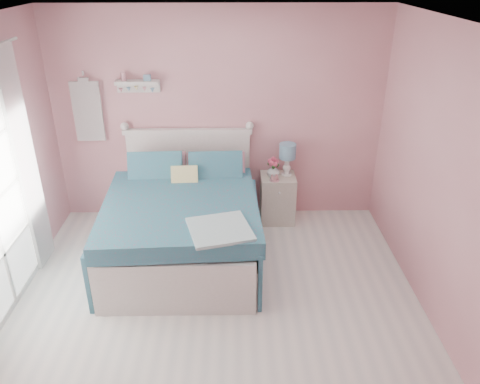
{
  "coord_description": "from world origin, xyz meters",
  "views": [
    {
      "loc": [
        0.18,
        -3.25,
        3.02
      ],
      "look_at": [
        0.25,
        1.2,
        0.81
      ],
      "focal_mm": 35.0,
      "sensor_mm": 36.0,
      "label": 1
    }
  ],
  "objects_px": {
    "table_lamp": "(287,154)",
    "teacup": "(275,178)",
    "bed": "(184,224)",
    "nightstand": "(277,198)",
    "vase": "(273,171)"
  },
  "relations": [
    {
      "from": "table_lamp",
      "to": "teacup",
      "type": "bearing_deg",
      "value": -133.96
    },
    {
      "from": "bed",
      "to": "table_lamp",
      "type": "distance_m",
      "value": 1.56
    },
    {
      "from": "bed",
      "to": "teacup",
      "type": "height_order",
      "value": "bed"
    },
    {
      "from": "bed",
      "to": "nightstand",
      "type": "height_order",
      "value": "bed"
    },
    {
      "from": "bed",
      "to": "nightstand",
      "type": "xyz_separation_m",
      "value": [
        1.11,
        0.79,
        -0.09
      ]
    },
    {
      "from": "nightstand",
      "to": "vase",
      "type": "relative_size",
      "value": 3.76
    },
    {
      "from": "teacup",
      "to": "vase",
      "type": "bearing_deg",
      "value": 95.47
    },
    {
      "from": "teacup",
      "to": "nightstand",
      "type": "bearing_deg",
      "value": 65.42
    },
    {
      "from": "nightstand",
      "to": "vase",
      "type": "bearing_deg",
      "value": -165.87
    },
    {
      "from": "nightstand",
      "to": "teacup",
      "type": "distance_m",
      "value": 0.37
    },
    {
      "from": "vase",
      "to": "teacup",
      "type": "bearing_deg",
      "value": -84.53
    },
    {
      "from": "vase",
      "to": "teacup",
      "type": "xyz_separation_m",
      "value": [
        0.01,
        -0.11,
        -0.05
      ]
    },
    {
      "from": "bed",
      "to": "nightstand",
      "type": "bearing_deg",
      "value": 32.36
    },
    {
      "from": "vase",
      "to": "teacup",
      "type": "relative_size",
      "value": 1.86
    },
    {
      "from": "bed",
      "to": "table_lamp",
      "type": "xyz_separation_m",
      "value": [
        1.22,
        0.83,
        0.5
      ]
    }
  ]
}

